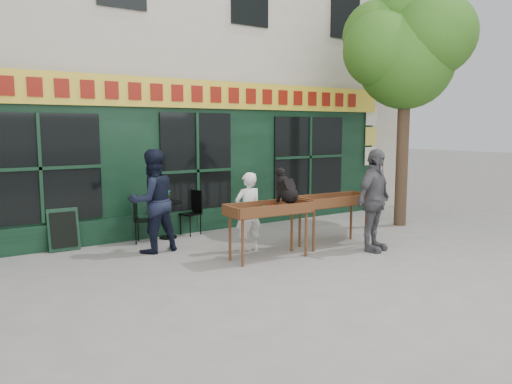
% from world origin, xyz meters
% --- Properties ---
extents(ground, '(80.00, 80.00, 0.00)m').
position_xyz_m(ground, '(0.00, 0.00, 0.00)').
color(ground, slate).
rests_on(ground, ground).
extents(building, '(14.00, 7.26, 10.00)m').
position_xyz_m(building, '(0.00, 5.97, 4.97)').
color(building, beige).
rests_on(building, ground).
extents(street_tree, '(3.05, 2.90, 5.60)m').
position_xyz_m(street_tree, '(4.34, 0.36, 4.11)').
color(street_tree, '#382619').
rests_on(street_tree, ground).
extents(book_cart_center, '(1.53, 0.70, 0.99)m').
position_xyz_m(book_cart_center, '(-0.04, -0.42, 0.82)').
color(book_cart_center, brown).
rests_on(book_cart_center, ground).
extents(dog, '(0.37, 0.62, 0.60)m').
position_xyz_m(dog, '(0.31, -0.47, 1.29)').
color(dog, black).
rests_on(dog, book_cart_center).
extents(woman, '(0.56, 0.38, 1.47)m').
position_xyz_m(woman, '(-0.04, 0.23, 0.74)').
color(woman, white).
rests_on(woman, ground).
extents(book_cart_right, '(1.53, 0.71, 0.99)m').
position_xyz_m(book_cart_right, '(1.59, -0.32, 0.82)').
color(book_cart_right, brown).
rests_on(book_cart_right, ground).
extents(man_right, '(1.20, 0.76, 1.90)m').
position_xyz_m(man_right, '(1.89, -1.07, 0.95)').
color(man_right, '#505055').
rests_on(man_right, ground).
extents(bistro_table, '(0.60, 0.60, 0.76)m').
position_xyz_m(bistro_table, '(-0.83, 2.07, 0.54)').
color(bistro_table, black).
rests_on(bistro_table, ground).
extents(bistro_chair_left, '(0.50, 0.49, 0.95)m').
position_xyz_m(bistro_chair_left, '(-1.45, 2.02, 0.56)').
color(bistro_chair_left, black).
rests_on(bistro_chair_left, ground).
extents(bistro_chair_right, '(0.45, 0.44, 0.95)m').
position_xyz_m(bistro_chair_right, '(-0.19, 2.15, 0.56)').
color(bistro_chair_right, black).
rests_on(bistro_chair_right, ground).
extents(potted_plant, '(0.16, 0.13, 0.27)m').
position_xyz_m(potted_plant, '(-0.83, 2.07, 0.90)').
color(potted_plant, gray).
rests_on(potted_plant, bistro_table).
extents(man_left, '(0.99, 0.80, 1.90)m').
position_xyz_m(man_left, '(-1.53, 1.17, 0.95)').
color(man_left, black).
rests_on(man_left, ground).
extents(chalkboard, '(0.57, 0.22, 0.79)m').
position_xyz_m(chalkboard, '(-2.87, 2.19, 0.40)').
color(chalkboard, black).
rests_on(chalkboard, ground).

